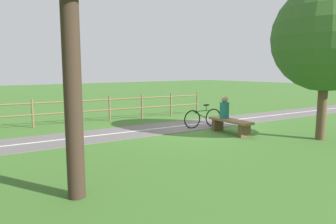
{
  "coord_description": "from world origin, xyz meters",
  "views": [
    {
      "loc": [
        -8.32,
        8.16,
        2.19
      ],
      "look_at": [
        -0.56,
        2.18,
        0.86
      ],
      "focal_mm": 33.37,
      "sensor_mm": 36.0,
      "label": 1
    }
  ],
  "objects_px": {
    "bench": "(230,124)",
    "bicycle": "(203,118)",
    "person_seated": "(224,108)",
    "tree_mid_field": "(327,38)",
    "backpack": "(217,122)"
  },
  "relations": [
    {
      "from": "bench",
      "to": "bicycle",
      "type": "bearing_deg",
      "value": 3.97
    },
    {
      "from": "bench",
      "to": "person_seated",
      "type": "distance_m",
      "value": 0.59
    },
    {
      "from": "person_seated",
      "to": "tree_mid_field",
      "type": "height_order",
      "value": "tree_mid_field"
    },
    {
      "from": "person_seated",
      "to": "backpack",
      "type": "relative_size",
      "value": 2.02
    },
    {
      "from": "bicycle",
      "to": "tree_mid_field",
      "type": "height_order",
      "value": "tree_mid_field"
    },
    {
      "from": "person_seated",
      "to": "bicycle",
      "type": "height_order",
      "value": "person_seated"
    },
    {
      "from": "backpack",
      "to": "tree_mid_field",
      "type": "bearing_deg",
      "value": -162.7
    },
    {
      "from": "backpack",
      "to": "tree_mid_field",
      "type": "height_order",
      "value": "tree_mid_field"
    },
    {
      "from": "bench",
      "to": "backpack",
      "type": "xyz_separation_m",
      "value": [
        1.1,
        -0.5,
        -0.15
      ]
    },
    {
      "from": "bench",
      "to": "tree_mid_field",
      "type": "bearing_deg",
      "value": -140.09
    },
    {
      "from": "backpack",
      "to": "person_seated",
      "type": "bearing_deg",
      "value": 149.19
    },
    {
      "from": "bench",
      "to": "person_seated",
      "type": "height_order",
      "value": "person_seated"
    },
    {
      "from": "bench",
      "to": "tree_mid_field",
      "type": "xyz_separation_m",
      "value": [
        -2.34,
        -1.57,
        2.81
      ]
    },
    {
      "from": "backpack",
      "to": "bicycle",
      "type": "bearing_deg",
      "value": 55.55
    },
    {
      "from": "tree_mid_field",
      "to": "bicycle",
      "type": "bearing_deg",
      "value": 22.06
    }
  ]
}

